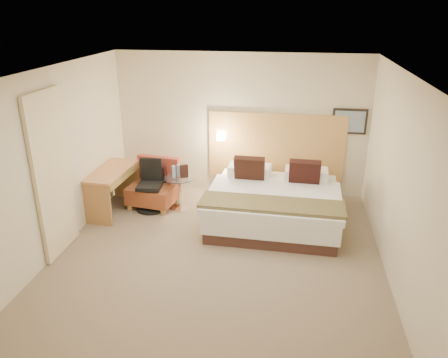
% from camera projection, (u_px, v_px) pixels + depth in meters
% --- Properties ---
extents(floor, '(4.80, 5.00, 0.02)m').
position_uv_depth(floor, '(218.00, 254.00, 6.58)').
color(floor, '#776650').
rests_on(floor, ground).
extents(ceiling, '(4.80, 5.00, 0.02)m').
position_uv_depth(ceiling, '(217.00, 70.00, 5.57)').
color(ceiling, white).
rests_on(ceiling, floor).
extents(wall_back, '(4.80, 0.02, 2.70)m').
position_uv_depth(wall_back, '(240.00, 124.00, 8.37)').
color(wall_back, beige).
rests_on(wall_back, floor).
extents(wall_front, '(4.80, 0.02, 2.70)m').
position_uv_depth(wall_front, '(168.00, 270.00, 3.77)').
color(wall_front, beige).
rests_on(wall_front, floor).
extents(wall_left, '(0.02, 5.00, 2.70)m').
position_uv_depth(wall_left, '(57.00, 161.00, 6.43)').
color(wall_left, beige).
rests_on(wall_left, floor).
extents(wall_right, '(0.02, 5.00, 2.70)m').
position_uv_depth(wall_right, '(399.00, 180.00, 5.72)').
color(wall_right, beige).
rests_on(wall_right, floor).
extents(headboard_panel, '(2.60, 0.04, 1.30)m').
position_uv_depth(headboard_panel, '(276.00, 147.00, 8.38)').
color(headboard_panel, tan).
rests_on(headboard_panel, wall_back).
extents(art_frame, '(0.62, 0.03, 0.47)m').
position_uv_depth(art_frame, '(350.00, 121.00, 7.99)').
color(art_frame, black).
rests_on(art_frame, wall_back).
extents(art_canvas, '(0.54, 0.01, 0.39)m').
position_uv_depth(art_canvas, '(350.00, 122.00, 7.97)').
color(art_canvas, '#748CA0').
rests_on(art_canvas, wall_back).
extents(lamp_arm, '(0.02, 0.12, 0.02)m').
position_uv_depth(lamp_arm, '(222.00, 135.00, 8.42)').
color(lamp_arm, silver).
rests_on(lamp_arm, wall_back).
extents(lamp_shade, '(0.15, 0.15, 0.15)m').
position_uv_depth(lamp_shade, '(221.00, 136.00, 8.36)').
color(lamp_shade, '#FFEDC6').
rests_on(lamp_shade, wall_back).
extents(curtain, '(0.06, 0.90, 2.42)m').
position_uv_depth(curtain, '(53.00, 175.00, 6.24)').
color(curtain, beige).
rests_on(curtain, wall_left).
extents(bottle_a, '(0.09, 0.09, 0.22)m').
position_uv_depth(bottle_a, '(174.00, 172.00, 7.78)').
color(bottle_a, '#8AC0D5').
rests_on(bottle_a, side_table).
extents(bottle_b, '(0.09, 0.09, 0.22)m').
position_uv_depth(bottle_b, '(179.00, 170.00, 7.84)').
color(bottle_b, '#8FBCDE').
rests_on(bottle_b, side_table).
extents(menu_folder, '(0.15, 0.10, 0.24)m').
position_uv_depth(menu_folder, '(184.00, 171.00, 7.78)').
color(menu_folder, '#321A14').
rests_on(menu_folder, side_table).
extents(bed, '(2.24, 2.17, 1.06)m').
position_uv_depth(bed, '(274.00, 202.00, 7.46)').
color(bed, '#412620').
rests_on(bed, floor).
extents(lounge_chair, '(0.91, 0.82, 0.87)m').
position_uv_depth(lounge_chair, '(155.00, 187.00, 8.08)').
color(lounge_chair, tan).
rests_on(lounge_chair, floor).
extents(side_table, '(0.71, 0.71, 0.61)m').
position_uv_depth(side_table, '(180.00, 191.00, 7.91)').
color(side_table, white).
rests_on(side_table, floor).
extents(desk, '(0.66, 1.29, 0.78)m').
position_uv_depth(desk, '(112.00, 179.00, 7.74)').
color(desk, '#C67F4D').
rests_on(desk, floor).
extents(desk_chair, '(0.56, 0.56, 0.92)m').
position_uv_depth(desk_chair, '(151.00, 189.00, 7.89)').
color(desk_chair, black).
rests_on(desk_chair, floor).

